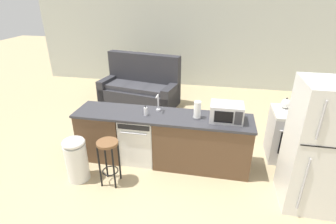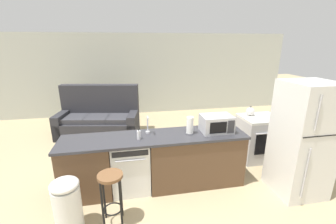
# 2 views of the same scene
# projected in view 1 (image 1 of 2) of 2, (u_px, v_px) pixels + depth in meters

# --- Properties ---
(ground_plane) EXTENTS (24.00, 24.00, 0.00)m
(ground_plane) POSITION_uv_depth(u_px,v_px,m) (154.00, 159.00, 4.68)
(ground_plane) COLOR tan
(wall_back) EXTENTS (10.00, 0.06, 2.60)m
(wall_back) POSITION_uv_depth(u_px,v_px,m) (197.00, 44.00, 7.81)
(wall_back) COLOR beige
(wall_back) RESTS_ON ground_plane
(kitchen_counter) EXTENTS (2.94, 0.66, 0.90)m
(kitchen_counter) POSITION_uv_depth(u_px,v_px,m) (167.00, 141.00, 4.46)
(kitchen_counter) COLOR brown
(kitchen_counter) RESTS_ON ground_plane
(dishwasher) EXTENTS (0.58, 0.61, 0.84)m
(dishwasher) POSITION_uv_depth(u_px,v_px,m) (140.00, 138.00, 4.55)
(dishwasher) COLOR white
(dishwasher) RESTS_ON ground_plane
(stove_range) EXTENTS (0.76, 0.68, 0.90)m
(stove_range) POSITION_uv_depth(u_px,v_px,m) (292.00, 135.00, 4.57)
(stove_range) COLOR #B7B7BC
(stove_range) RESTS_ON ground_plane
(refrigerator) EXTENTS (0.72, 0.73, 1.79)m
(refrigerator) POSITION_uv_depth(u_px,v_px,m) (318.00, 147.00, 3.40)
(refrigerator) COLOR silver
(refrigerator) RESTS_ON ground_plane
(microwave) EXTENTS (0.50, 0.37, 0.28)m
(microwave) POSITION_uv_depth(u_px,v_px,m) (227.00, 112.00, 4.03)
(microwave) COLOR #B7B7BC
(microwave) RESTS_ON kitchen_counter
(sink_faucet) EXTENTS (0.07, 0.18, 0.30)m
(sink_faucet) POSITION_uv_depth(u_px,v_px,m) (158.00, 104.00, 4.36)
(sink_faucet) COLOR silver
(sink_faucet) RESTS_ON kitchen_counter
(paper_towel_roll) EXTENTS (0.14, 0.14, 0.28)m
(paper_towel_roll) POSITION_uv_depth(u_px,v_px,m) (197.00, 110.00, 4.12)
(paper_towel_roll) COLOR #4C4C51
(paper_towel_roll) RESTS_ON kitchen_counter
(soap_bottle) EXTENTS (0.06, 0.06, 0.18)m
(soap_bottle) POSITION_uv_depth(u_px,v_px,m) (146.00, 111.00, 4.23)
(soap_bottle) COLOR silver
(soap_bottle) RESTS_ON kitchen_counter
(kettle) EXTENTS (0.21, 0.17, 0.19)m
(kettle) POSITION_uv_depth(u_px,v_px,m) (286.00, 104.00, 4.49)
(kettle) COLOR silver
(kettle) RESTS_ON stove_range
(bar_stool) EXTENTS (0.32, 0.32, 0.74)m
(bar_stool) POSITION_uv_depth(u_px,v_px,m) (108.00, 154.00, 3.91)
(bar_stool) COLOR brown
(bar_stool) RESTS_ON ground_plane
(trash_bin) EXTENTS (0.35, 0.35, 0.74)m
(trash_bin) POSITION_uv_depth(u_px,v_px,m) (76.00, 159.00, 4.06)
(trash_bin) COLOR white
(trash_bin) RESTS_ON ground_plane
(couch) EXTENTS (2.13, 1.25, 1.27)m
(couch) POSITION_uv_depth(u_px,v_px,m) (141.00, 88.00, 6.92)
(couch) COLOR #2D2D33
(couch) RESTS_ON ground_plane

